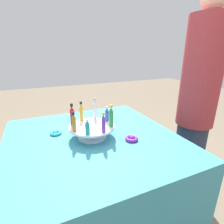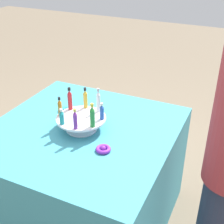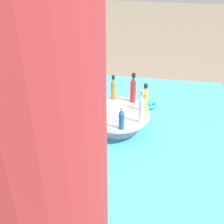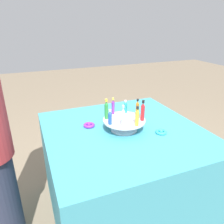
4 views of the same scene
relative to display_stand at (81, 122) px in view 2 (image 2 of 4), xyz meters
name	(u,v)px [view 2 (image 2 of 4)]	position (x,y,z in m)	size (l,w,h in m)	color
ground_plane	(87,217)	(0.00, 0.00, -0.80)	(12.00, 12.00, 0.00)	#756651
party_table	(84,177)	(0.00, 0.00, -0.43)	(1.09, 1.09, 0.75)	teal
display_stand	(81,122)	(0.00, 0.00, 0.00)	(0.30, 0.30, 0.08)	silver
bottle_clear	(98,101)	(0.06, 0.11, 0.10)	(0.02, 0.02, 0.15)	silver
bottle_gold	(85,99)	(-0.04, 0.12, 0.09)	(0.03, 0.03, 0.13)	gold
bottle_red	(70,99)	(-0.11, 0.06, 0.10)	(0.03, 0.03, 0.15)	#B21E23
bottle_amber	(60,107)	(-0.12, -0.04, 0.09)	(0.02, 0.02, 0.12)	#AD6B19
bottle_teal	(62,117)	(-0.06, -0.11, 0.07)	(0.03, 0.03, 0.10)	teal
bottle_purple	(75,120)	(0.04, -0.12, 0.09)	(0.02, 0.02, 0.12)	#702D93
bottle_green	(92,116)	(0.11, -0.06, 0.10)	(0.03, 0.03, 0.14)	#288438
bottle_blue	(102,112)	(0.12, 0.04, 0.08)	(0.02, 0.02, 0.11)	#234CAD
ribbon_bow_teal	(64,110)	(-0.22, 0.14, -0.04)	(0.08, 0.08, 0.03)	#2DB7CC
ribbon_bow_purple	(103,149)	(0.22, -0.14, -0.04)	(0.08, 0.08, 0.03)	purple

